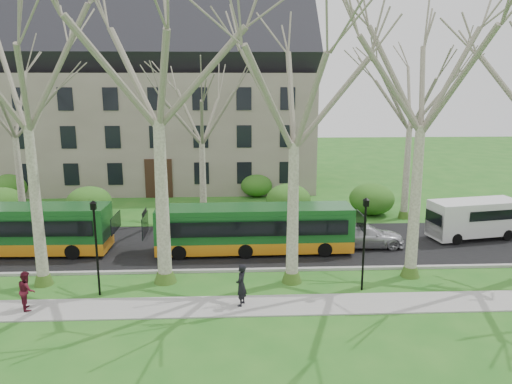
% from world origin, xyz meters
% --- Properties ---
extents(ground, '(120.00, 120.00, 0.00)m').
position_xyz_m(ground, '(0.00, 0.00, 0.00)').
color(ground, '#23631C').
rests_on(ground, ground).
extents(sidewalk, '(70.00, 2.00, 0.06)m').
position_xyz_m(sidewalk, '(0.00, -2.50, 0.03)').
color(sidewalk, gray).
rests_on(sidewalk, ground).
extents(road, '(80.00, 8.00, 0.06)m').
position_xyz_m(road, '(0.00, 5.50, 0.03)').
color(road, black).
rests_on(road, ground).
extents(curb, '(80.00, 0.25, 0.14)m').
position_xyz_m(curb, '(0.00, 1.50, 0.07)').
color(curb, '#A5A39E').
rests_on(curb, ground).
extents(building, '(26.50, 12.20, 16.00)m').
position_xyz_m(building, '(-6.00, 24.00, 8.07)').
color(building, gray).
rests_on(building, ground).
extents(tree_row_verge, '(49.00, 7.00, 14.00)m').
position_xyz_m(tree_row_verge, '(0.00, 0.30, 7.00)').
color(tree_row_verge, gray).
rests_on(tree_row_verge, ground).
extents(tree_row_far, '(33.00, 7.00, 12.00)m').
position_xyz_m(tree_row_far, '(-1.33, 11.00, 6.00)').
color(tree_row_far, gray).
rests_on(tree_row_far, ground).
extents(lamp_row, '(36.22, 0.22, 4.30)m').
position_xyz_m(lamp_row, '(-0.00, -1.00, 2.57)').
color(lamp_row, black).
rests_on(lamp_row, ground).
extents(hedges, '(30.60, 8.60, 2.00)m').
position_xyz_m(hedges, '(-4.67, 14.00, 1.00)').
color(hedges, '#2B5A19').
rests_on(hedges, ground).
extents(bus_lead, '(11.16, 2.55, 2.78)m').
position_xyz_m(bus_lead, '(-12.44, 4.69, 1.45)').
color(bus_lead, '#164F1E').
rests_on(bus_lead, road).
extents(bus_follow, '(10.84, 2.39, 2.70)m').
position_xyz_m(bus_follow, '(1.24, 4.28, 1.41)').
color(bus_follow, '#164F1E').
rests_on(bus_follow, road).
extents(sedan, '(4.53, 1.85, 1.31)m').
position_xyz_m(sedan, '(7.66, 4.91, 0.72)').
color(sedan, silver).
rests_on(sedan, road).
extents(van_a, '(5.63, 2.86, 2.34)m').
position_xyz_m(van_a, '(14.65, 6.14, 1.23)').
color(van_a, silver).
rests_on(van_a, road).
extents(pedestrian_a, '(0.63, 0.78, 1.84)m').
position_xyz_m(pedestrian_a, '(0.39, -2.45, 0.98)').
color(pedestrian_a, black).
rests_on(pedestrian_a, sidewalk).
extents(pedestrian_b, '(0.91, 1.00, 1.66)m').
position_xyz_m(pedestrian_b, '(-8.63, -2.38, 0.89)').
color(pedestrian_b, '#551321').
rests_on(pedestrian_b, sidewalk).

